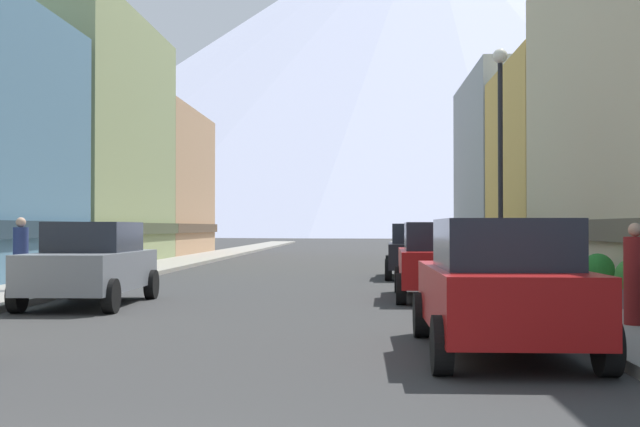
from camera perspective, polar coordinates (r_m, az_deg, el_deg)
sidewalk_left at (r=40.09m, az=-9.06°, el=-3.19°), size 2.50×100.00×0.15m
sidewalk_right at (r=39.47m, az=9.03°, el=-3.22°), size 2.50×100.00×0.15m
storefront_left_2 at (r=38.64m, az=-17.53°, el=4.41°), size 8.12×13.09×10.81m
storefront_left_3 at (r=50.29m, az=-12.40°, el=1.82°), size 7.70×11.61×8.40m
storefront_right_2 at (r=34.57m, az=18.32°, el=2.75°), size 7.74×9.30×8.00m
storefront_right_3 at (r=45.48m, az=14.11°, el=2.79°), size 7.08×12.33×9.51m
car_left_1 at (r=18.72m, az=-15.19°, el=-3.25°), size 2.11×4.42×1.78m
car_right_0 at (r=11.35m, az=12.11°, el=-4.81°), size 2.06×4.40×1.78m
car_right_1 at (r=19.88m, az=8.08°, el=-3.14°), size 2.18×4.45×1.78m
car_right_2 at (r=27.93m, az=6.55°, el=-2.50°), size 2.20×4.46×1.78m
potted_plant_0 at (r=16.72m, az=20.35°, el=-4.20°), size 0.63×0.63×0.94m
potted_plant_1 at (r=18.90m, az=18.26°, el=-3.92°), size 0.70×0.70×0.96m
pedestrian_0 at (r=21.64m, az=-19.56°, el=-2.74°), size 0.36×0.36×1.76m
pedestrian_1 at (r=14.08m, az=20.54°, el=-4.09°), size 0.36×0.36×1.59m
streetlamp_right at (r=21.01m, az=12.09°, el=5.43°), size 0.36×0.36×5.86m
mountain_backdrop at (r=269.62m, az=7.22°, el=9.72°), size 289.67×289.67×102.73m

